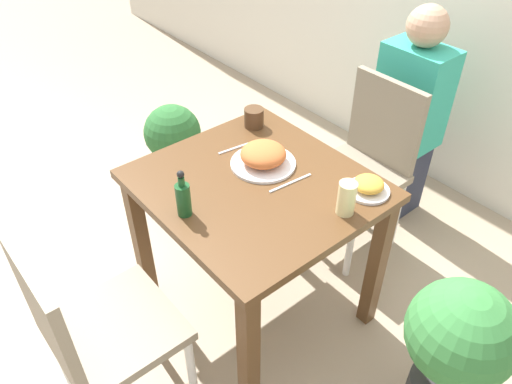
{
  "coord_description": "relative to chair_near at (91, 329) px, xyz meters",
  "views": [
    {
      "loc": [
        1.17,
        -0.97,
        1.92
      ],
      "look_at": [
        0.0,
        0.0,
        0.7
      ],
      "focal_mm": 35.0,
      "sensor_mm": 36.0,
      "label": 1
    }
  ],
  "objects": [
    {
      "name": "potted_plant_left",
      "position": [
        -0.86,
        0.87,
        -0.14
      ],
      "size": [
        0.3,
        0.3,
        0.67
      ],
      "color": "#333333",
      "rests_on": "ground_plane"
    },
    {
      "name": "sauce_bottle",
      "position": [
        -0.04,
        0.44,
        0.32
      ],
      "size": [
        0.05,
        0.05,
        0.19
      ],
      "color": "#194C23",
      "rests_on": "dining_table"
    },
    {
      "name": "potted_plant_right",
      "position": [
        0.82,
        0.91,
        -0.04
      ],
      "size": [
        0.37,
        0.37,
        0.73
      ],
      "color": "#333333",
      "rests_on": "ground_plane"
    },
    {
      "name": "food_plate",
      "position": [
        -0.09,
        0.84,
        0.29
      ],
      "size": [
        0.26,
        0.26,
        0.09
      ],
      "color": "white",
      "rests_on": "dining_table"
    },
    {
      "name": "ground_plane",
      "position": [
        -0.02,
        0.75,
        -0.5
      ],
      "size": [
        16.0,
        16.0,
        0.0
      ],
      "primitive_type": "plane",
      "color": "tan"
    },
    {
      "name": "chair_far",
      "position": [
        -0.07,
        1.49,
        0.0
      ],
      "size": [
        0.42,
        0.42,
        0.89
      ],
      "color": "gray",
      "rests_on": "ground_plane"
    },
    {
      "name": "chair_near",
      "position": [
        0.0,
        0.0,
        0.0
      ],
      "size": [
        0.42,
        0.42,
        0.89
      ],
      "rotation": [
        0.0,
        0.0,
        3.14
      ],
      "color": "gray",
      "rests_on": "ground_plane"
    },
    {
      "name": "fork_utensil",
      "position": [
        -0.26,
        0.84,
        0.25
      ],
      "size": [
        0.03,
        0.19,
        0.0
      ],
      "rotation": [
        0.0,
        0.0,
        1.44
      ],
      "color": "silver",
      "rests_on": "dining_table"
    },
    {
      "name": "side_plate",
      "position": [
        0.29,
        1.03,
        0.27
      ],
      "size": [
        0.16,
        0.16,
        0.06
      ],
      "color": "white",
      "rests_on": "dining_table"
    },
    {
      "name": "person_figure",
      "position": [
        -0.11,
        1.86,
        0.08
      ],
      "size": [
        0.34,
        0.22,
        1.17
      ],
      "color": "#2D3347",
      "rests_on": "ground_plane"
    },
    {
      "name": "juice_glass",
      "position": [
        0.31,
        0.88,
        0.31
      ],
      "size": [
        0.07,
        0.07,
        0.13
      ],
      "color": "beige",
      "rests_on": "dining_table"
    },
    {
      "name": "spoon_utensil",
      "position": [
        0.07,
        0.84,
        0.25
      ],
      "size": [
        0.03,
        0.2,
        0.0
      ],
      "rotation": [
        0.0,
        0.0,
        1.48
      ],
      "color": "silver",
      "rests_on": "dining_table"
    },
    {
      "name": "drink_cup",
      "position": [
        -0.35,
        1.01,
        0.29
      ],
      "size": [
        0.09,
        0.09,
        0.09
      ],
      "color": "#4C331E",
      "rests_on": "dining_table"
    },
    {
      "name": "dining_table",
      "position": [
        -0.02,
        0.75,
        0.12
      ],
      "size": [
        0.86,
        0.8,
        0.75
      ],
      "color": "brown",
      "rests_on": "ground_plane"
    }
  ]
}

